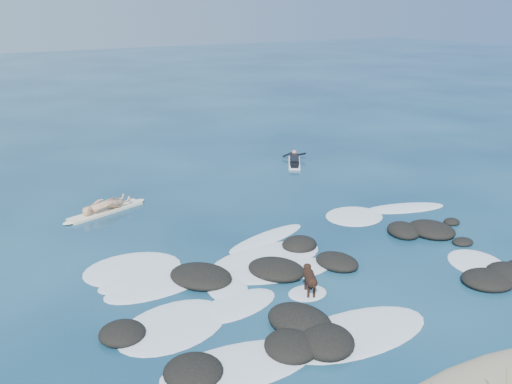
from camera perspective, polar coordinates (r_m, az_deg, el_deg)
ground at (r=17.24m, az=3.31°, el=-7.18°), size 160.00×160.00×0.00m
reef_rocks at (r=15.83m, az=8.56°, el=-9.40°), size 14.19×7.02×0.57m
breaking_foam at (r=16.35m, az=0.87°, el=-8.63°), size 14.22×8.26×0.12m
standing_surfer_rig at (r=21.66m, az=-14.95°, el=-0.03°), size 3.47×1.49×2.02m
paddling_surfer_rig at (r=27.55m, az=3.86°, el=3.17°), size 1.88×2.41×0.46m
dog at (r=15.41m, az=5.40°, el=-8.50°), size 0.62×1.10×0.75m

